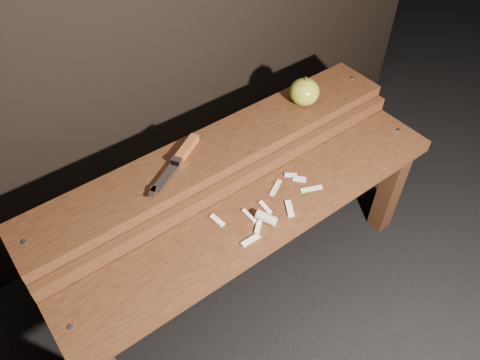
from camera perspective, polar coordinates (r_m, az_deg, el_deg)
ground at (r=1.65m, az=1.29°, el=-12.06°), size 60.00×60.00×0.00m
bench_front_tier at (r=1.33m, az=3.17°, el=-5.88°), size 1.20×0.20×0.42m
bench_rear_tier at (r=1.40m, az=-2.61°, el=1.48°), size 1.20×0.21×0.50m
apple at (r=1.49m, az=7.86°, el=10.60°), size 0.09×0.09×0.10m
knife at (r=1.31m, az=-7.14°, el=3.02°), size 0.23×0.14×0.02m
apple_scraps at (r=1.27m, az=3.52°, el=-3.86°), size 0.32×0.14×0.03m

